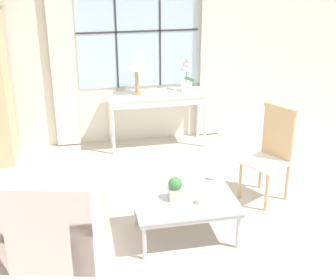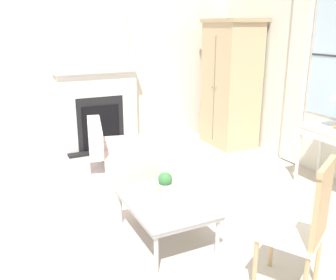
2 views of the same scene
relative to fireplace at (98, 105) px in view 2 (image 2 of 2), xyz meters
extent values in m
plane|color=#BCB2A3|center=(2.91, -0.50, -0.76)|extent=(14.00, 14.00, 0.00)
cube|color=silver|center=(1.83, 2.45, 0.55)|extent=(0.33, 0.06, 2.58)
cube|color=silver|center=(-0.12, 0.10, 0.64)|extent=(0.06, 7.20, 2.80)
cube|color=black|center=(0.08, 0.00, -0.74)|extent=(0.34, 1.15, 0.04)
cube|color=silver|center=(0.00, 0.00, -0.11)|extent=(0.18, 1.28, 1.30)
cube|color=silver|center=(0.03, 0.00, 0.55)|extent=(0.24, 1.36, 0.04)
cube|color=black|center=(0.10, 0.00, -0.35)|extent=(0.02, 0.61, 0.71)
cube|color=black|center=(0.09, 0.00, -0.29)|extent=(0.01, 0.77, 0.87)
cube|color=silver|center=(-0.07, 0.00, 1.01)|extent=(0.04, 1.13, 0.91)
cube|color=silver|center=(-0.05, 0.00, 1.01)|extent=(0.01, 1.05, 0.83)
cube|color=tan|center=(0.67, 2.12, 0.27)|extent=(0.88, 0.65, 2.06)
cube|color=tan|center=(0.67, 2.12, 1.33)|extent=(0.96, 0.71, 0.06)
cube|color=#74644C|center=(0.67, 1.80, 0.23)|extent=(0.01, 0.01, 1.73)
sphere|color=#997F4C|center=(0.62, 1.79, 0.27)|extent=(0.03, 0.03, 0.03)
sphere|color=#997F4C|center=(0.72, 1.79, 0.27)|extent=(0.03, 0.03, 0.03)
cylinder|color=white|center=(2.45, 1.99, -0.38)|extent=(0.04, 0.04, 0.77)
cylinder|color=white|center=(2.45, 2.40, -0.38)|extent=(0.04, 0.04, 0.77)
cube|color=beige|center=(1.65, -0.17, -0.55)|extent=(1.14, 1.02, 0.42)
cube|color=beige|center=(1.57, -0.49, -0.12)|extent=(0.99, 0.38, 0.45)
cube|color=beige|center=(1.27, -0.08, -0.48)|extent=(0.38, 0.84, 0.56)
cube|color=beige|center=(2.03, -0.26, -0.48)|extent=(0.38, 0.84, 0.56)
cube|color=white|center=(4.03, 0.36, -0.29)|extent=(0.60, 0.60, 0.03)
cube|color=tan|center=(4.20, 0.46, 0.01)|extent=(0.23, 0.37, 0.57)
cube|color=tan|center=(4.20, 0.46, 0.31)|extent=(0.25, 0.39, 0.05)
cylinder|color=tan|center=(3.96, 0.10, -0.54)|extent=(0.04, 0.04, 0.45)
cylinder|color=tan|center=(3.77, 0.43, -0.54)|extent=(0.04, 0.04, 0.45)
cylinder|color=tan|center=(4.10, 0.62, -0.54)|extent=(0.04, 0.04, 0.45)
cube|color=#BCBCC1|center=(2.96, -0.20, -0.36)|extent=(1.02, 0.71, 0.03)
cube|color=#A0A0A4|center=(2.96, -0.20, -0.39)|extent=(1.00, 0.70, 0.04)
cylinder|color=#BCBCC1|center=(2.50, -0.50, -0.57)|extent=(0.04, 0.04, 0.39)
cylinder|color=#BCBCC1|center=(3.42, -0.50, -0.57)|extent=(0.04, 0.04, 0.39)
cylinder|color=#BCBCC1|center=(2.50, 0.11, -0.57)|extent=(0.04, 0.04, 0.39)
cylinder|color=#BCBCC1|center=(3.42, 0.11, -0.57)|extent=(0.04, 0.04, 0.39)
cube|color=#BCB7AD|center=(2.87, -0.15, -0.29)|extent=(0.13, 0.13, 0.12)
sphere|color=#38753D|center=(2.87, -0.15, -0.18)|extent=(0.14, 0.14, 0.14)
cylinder|color=silver|center=(3.11, -0.30, -0.34)|extent=(0.12, 0.12, 0.01)
cylinder|color=white|center=(3.11, -0.30, -0.29)|extent=(0.09, 0.09, 0.09)
cylinder|color=black|center=(3.11, -0.30, -0.24)|extent=(0.00, 0.00, 0.01)
camera|label=1|loc=(1.98, -4.13, 1.97)|focal=50.00mm
camera|label=2|loc=(5.90, -1.60, 1.25)|focal=40.00mm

